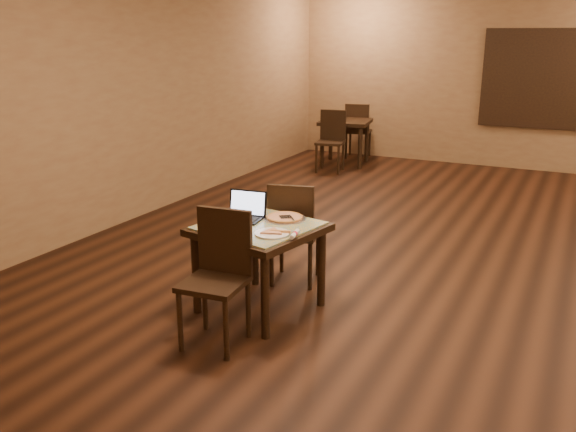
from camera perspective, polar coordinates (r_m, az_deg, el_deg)
The scene contains 18 objects.
ground at distance 6.72m, azimuth 15.17°, elevation -3.82°, with size 10.00×10.00×0.00m, color black.
wall_back at distance 11.30m, azimuth 21.14°, elevation 11.65°, with size 8.00×0.02×3.00m, color olive.
wall_front at distance 1.85m, azimuth -15.27°, elevation -9.55°, with size 8.00×0.02×3.00m, color olive.
wall_left at distance 8.10m, azimuth -13.24°, elevation 10.71°, with size 0.02×10.00×3.00m, color olive.
mural at distance 11.22m, azimuth 23.72°, elevation 11.60°, with size 2.34×0.05×1.64m.
tiled_table at distance 5.12m, azimuth -2.73°, elevation -1.92°, with size 1.08×1.08×0.76m.
chair_main_near at distance 4.66m, azimuth -6.47°, elevation -4.96°, with size 0.49×0.49×1.03m.
chair_main_far at distance 5.66m, azimuth 0.49°, elevation -1.11°, with size 0.51×0.51×0.99m.
laptop at distance 5.25m, azimuth -4.10°, elevation 0.42°, with size 0.37×0.30×0.23m.
plate at distance 4.83m, azimuth -1.51°, elevation -1.65°, with size 0.28×0.28×0.02m, color white.
pizza_slice at distance 4.83m, azimuth -1.51°, elevation -1.49°, with size 0.20×0.20×0.02m, color beige, non-canonical shape.
pizza_pan at distance 5.23m, azimuth -0.31°, elevation -0.24°, with size 0.37×0.37×0.01m, color silver.
pizza_whole at distance 5.23m, azimuth -0.31°, elevation -0.10°, with size 0.31×0.31×0.02m.
spatula at distance 5.20m, azimuth -0.22°, elevation -0.09°, with size 0.10×0.24×0.01m, color silver.
napkin_roll at distance 4.78m, azimuth 0.62°, elevation -1.70°, with size 0.07×0.18×0.04m.
other_table_b at distance 11.07m, azimuth 5.38°, elevation 8.23°, with size 0.98×0.98×0.80m.
other_table_b_chair_near at distance 10.54m, azimuth 4.09°, elevation 7.38°, with size 0.51×0.51×1.03m.
other_table_b_chair_far at distance 11.64m, azimuth 6.53°, elevation 8.21°, with size 0.51×0.51×1.03m.
Camera 1 is at (1.14, -6.21, 2.30)m, focal length 38.00 mm.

